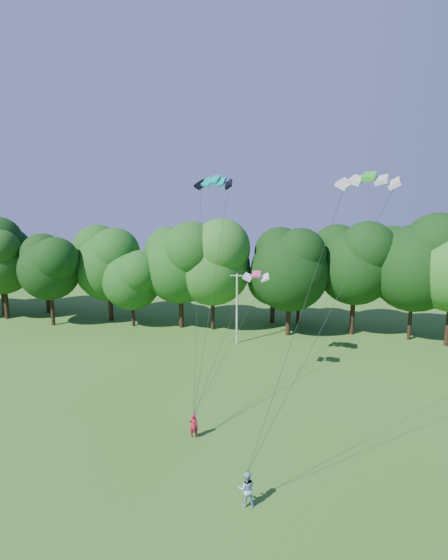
# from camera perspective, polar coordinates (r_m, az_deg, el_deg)

# --- Properties ---
(utility_pole) EXTENTS (1.45, 0.19, 7.26)m
(utility_pole) POSITION_cam_1_polar(r_m,az_deg,el_deg) (44.43, 1.69, -3.63)
(utility_pole) COLOR beige
(utility_pole) RESTS_ON ground
(kite_flyer_left) EXTENTS (0.58, 0.38, 1.59)m
(kite_flyer_left) POSITION_cam_1_polar(r_m,az_deg,el_deg) (28.78, -3.98, -18.43)
(kite_flyer_left) COLOR #AB1630
(kite_flyer_left) RESTS_ON ground
(kite_flyer_right) EXTENTS (0.99, 0.84, 1.78)m
(kite_flyer_right) POSITION_cam_1_polar(r_m,az_deg,el_deg) (23.54, 2.96, -25.55)
(kite_flyer_right) COLOR #9EBBDB
(kite_flyer_right) RESTS_ON ground
(kite_teal) EXTENTS (2.79, 1.50, 0.69)m
(kite_teal) POSITION_cam_1_polar(r_m,az_deg,el_deg) (32.30, -1.23, 12.94)
(kite_teal) COLOR #05A194
(kite_teal) RESTS_ON ground
(kite_green) EXTENTS (3.16, 2.05, 0.51)m
(kite_green) POSITION_cam_1_polar(r_m,az_deg,el_deg) (22.73, 18.44, 12.74)
(kite_green) COLOR green
(kite_green) RESTS_ON ground
(kite_pink) EXTENTS (2.03, 1.04, 0.41)m
(kite_pink) POSITION_cam_1_polar(r_m,az_deg,el_deg) (33.31, 4.24, 0.76)
(kite_pink) COLOR #E53F82
(kite_pink) RESTS_ON ground
(tree_back_west) EXTENTS (7.85, 7.85, 11.41)m
(tree_back_west) POSITION_cam_1_polar(r_m,az_deg,el_deg) (59.29, -27.00, 2.16)
(tree_back_west) COLOR black
(tree_back_west) RESTS_ON ground
(tree_back_center) EXTENTS (9.19, 9.19, 13.37)m
(tree_back_center) POSITION_cam_1_polar(r_m,az_deg,el_deg) (46.69, 8.60, 2.71)
(tree_back_center) COLOR black
(tree_back_center) RESTS_ON ground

